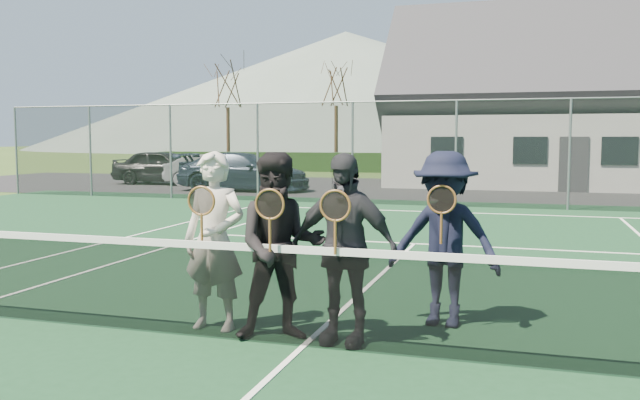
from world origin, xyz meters
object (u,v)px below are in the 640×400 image
object	(u,v)px
clubhouse	(583,88)
player_d	(444,239)
car_a	(164,167)
player_a	(214,241)
player_c	(343,249)
tennis_net	(303,292)
car_c	(244,172)
car_b	(213,170)
player_b	(280,246)

from	to	relation	value
clubhouse	player_d	world-z (taller)	clubhouse
car_a	clubhouse	size ratio (longest dim) A/B	0.28
player_a	player_c	xyz separation A→B (m)	(1.36, -0.07, -0.00)
tennis_net	car_a	bearing A→B (deg)	123.15
car_a	car_c	size ratio (longest dim) A/B	0.88
car_b	player_d	bearing A→B (deg)	-155.93
player_b	tennis_net	bearing A→B (deg)	-32.68
car_c	player_a	xyz separation A→B (m)	(7.01, -16.82, 0.21)
clubhouse	car_c	bearing A→B (deg)	-150.30
tennis_net	car_b	bearing A→B (deg)	118.27
car_a	tennis_net	world-z (taller)	car_a
car_b	player_b	distance (m)	21.66
tennis_net	player_b	xyz separation A→B (m)	(-0.29, 0.19, 0.38)
car_b	player_c	xyz separation A→B (m)	(10.72, -19.11, 0.29)
player_c	clubhouse	bearing A→B (deg)	81.19
car_b	player_b	bearing A→B (deg)	-160.49
player_b	car_c	bearing A→B (deg)	114.61
player_b	player_c	world-z (taller)	same
tennis_net	player_d	size ratio (longest dim) A/B	6.49
player_a	player_c	size ratio (longest dim) A/B	1.00
car_a	car_b	world-z (taller)	car_a
tennis_net	player_a	size ratio (longest dim) A/B	6.49
player_a	clubhouse	bearing A→B (deg)	77.98
player_a	car_a	bearing A→B (deg)	121.35
car_b	player_d	xyz separation A→B (m)	(11.55, -18.21, 0.29)
car_c	player_d	size ratio (longest dim) A/B	2.72
player_c	player_b	bearing A→B (deg)	-175.43
car_c	clubhouse	xyz separation A→B (m)	(12.05, 6.87, 3.28)
tennis_net	clubhouse	bearing A→B (deg)	80.54
tennis_net	player_a	xyz separation A→B (m)	(-1.04, 0.31, 0.38)
car_c	player_a	world-z (taller)	player_a
car_b	player_d	size ratio (longest dim) A/B	2.13
player_b	player_d	distance (m)	1.72
player_c	car_a	bearing A→B (deg)	124.12
car_b	player_a	distance (m)	21.21
car_a	clubhouse	xyz separation A→B (m)	(16.72, 4.52, 3.26)
tennis_net	player_b	world-z (taller)	player_b
player_d	tennis_net	bearing A→B (deg)	-135.47
player_a	player_d	bearing A→B (deg)	20.55
clubhouse	player_d	size ratio (longest dim) A/B	8.67
car_a	car_b	distance (m)	2.33
car_a	player_c	size ratio (longest dim) A/B	2.39
car_a	car_b	size ratio (longest dim) A/B	1.12
car_b	clubhouse	distance (m)	15.50
tennis_net	car_c	bearing A→B (deg)	115.18
tennis_net	player_a	bearing A→B (deg)	163.55
player_b	player_d	xyz separation A→B (m)	(1.44, 0.94, -0.00)
car_c	player_a	distance (m)	18.22
car_b	player_c	size ratio (longest dim) A/B	2.13
car_a	player_c	xyz separation A→B (m)	(13.04, -19.24, 0.19)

